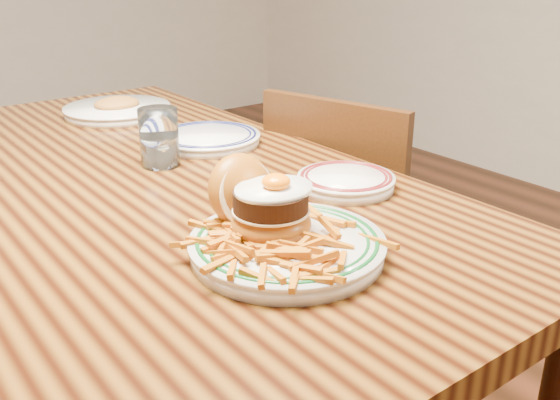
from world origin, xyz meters
TOP-DOWN VIEW (x-y plane):
  - table at (0.00, 0.00)m, footprint 0.85×1.60m
  - chair_right at (0.57, -0.03)m, footprint 0.49×0.49m
  - main_plate at (0.01, -0.44)m, footprint 0.29×0.31m
  - side_plate at (0.28, -0.30)m, footprint 0.19×0.19m
  - rear_plate at (0.22, 0.11)m, footprint 0.25×0.25m
  - water_glass at (0.06, 0.04)m, footprint 0.08×0.08m
  - far_plate at (0.16, 0.49)m, footprint 0.29×0.29m

SIDE VIEW (x-z plane):
  - chair_right at x=0.57m, z-range 0.03..0.88m
  - table at x=0.00m, z-range 0.29..1.04m
  - rear_plate at x=0.22m, z-range 0.75..0.78m
  - side_plate at x=0.28m, z-range 0.75..0.78m
  - far_plate at x=0.16m, z-range 0.74..0.79m
  - main_plate at x=0.01m, z-range 0.72..0.86m
  - water_glass at x=0.06m, z-range 0.74..0.87m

